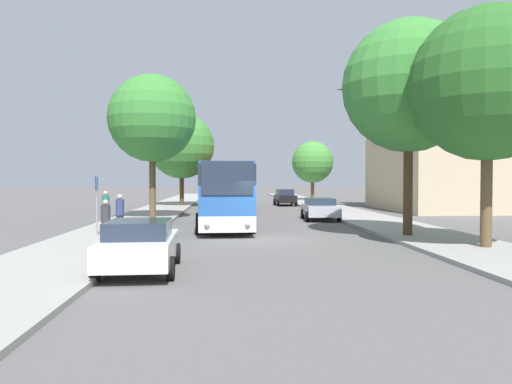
% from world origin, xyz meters
% --- Properties ---
extents(ground_plane, '(300.00, 300.00, 0.00)m').
position_xyz_m(ground_plane, '(0.00, 0.00, 0.00)').
color(ground_plane, '#565454').
rests_on(ground_plane, ground).
extents(sidewalk_left, '(4.00, 120.00, 0.15)m').
position_xyz_m(sidewalk_left, '(-7.00, 0.00, 0.07)').
color(sidewalk_left, gray).
rests_on(sidewalk_left, ground_plane).
extents(sidewalk_right, '(4.00, 120.00, 0.15)m').
position_xyz_m(sidewalk_right, '(7.00, 0.00, 0.07)').
color(sidewalk_right, gray).
rests_on(sidewalk_right, ground_plane).
extents(bus_front, '(3.03, 10.24, 3.36)m').
position_xyz_m(bus_front, '(-1.93, 5.04, 1.79)').
color(bus_front, silver).
rests_on(bus_front, ground_plane).
extents(bus_middle, '(2.94, 11.32, 3.43)m').
position_xyz_m(bus_middle, '(-1.68, 20.52, 1.83)').
color(bus_middle, gray).
rests_on(bus_middle, ground_plane).
extents(parked_car_left_curb, '(2.18, 4.22, 1.44)m').
position_xyz_m(parked_car_left_curb, '(-4.20, -7.30, 0.76)').
color(parked_car_left_curb, silver).
rests_on(parked_car_left_curb, ground_plane).
extents(parked_car_right_near, '(2.28, 4.28, 1.37)m').
position_xyz_m(parked_car_right_near, '(4.08, 9.59, 0.73)').
color(parked_car_right_near, '#B7B7BC').
rests_on(parked_car_right_near, ground_plane).
extents(parked_car_right_far, '(2.01, 4.08, 1.58)m').
position_xyz_m(parked_car_right_far, '(3.88, 26.48, 0.81)').
color(parked_car_right_far, black).
rests_on(parked_car_right_far, ground_plane).
extents(bus_stop_sign, '(0.08, 0.45, 2.58)m').
position_xyz_m(bus_stop_sign, '(-7.42, 0.78, 1.75)').
color(bus_stop_sign, gray).
rests_on(bus_stop_sign, sidewalk_left).
extents(pedestrian_waiting_near, '(0.36, 0.36, 1.64)m').
position_xyz_m(pedestrian_waiting_near, '(-6.39, -1.98, 0.97)').
color(pedestrian_waiting_near, '#23232D').
rests_on(pedestrian_waiting_near, sidewalk_left).
extents(pedestrian_waiting_far, '(0.36, 0.36, 1.76)m').
position_xyz_m(pedestrian_waiting_far, '(-6.44, 0.85, 1.04)').
color(pedestrian_waiting_far, '#23232D').
rests_on(pedestrian_waiting_far, sidewalk_left).
extents(pedestrian_walking_back, '(0.36, 0.36, 1.82)m').
position_xyz_m(pedestrian_walking_back, '(-7.95, 4.64, 1.07)').
color(pedestrian_walking_back, '#23232D').
rests_on(pedestrian_walking_back, sidewalk_left).
extents(tree_left_near, '(5.42, 5.42, 8.90)m').
position_xyz_m(tree_left_near, '(-6.37, 10.10, 6.32)').
color(tree_left_near, brown).
rests_on(tree_left_near, sidewalk_left).
extents(tree_left_far, '(5.99, 5.99, 8.44)m').
position_xyz_m(tree_left_far, '(-5.86, 24.86, 5.58)').
color(tree_left_far, '#47331E').
rests_on(tree_left_far, sidewalk_left).
extents(tree_right_near, '(5.70, 5.70, 9.27)m').
position_xyz_m(tree_right_near, '(6.06, -0.11, 6.56)').
color(tree_right_near, '#47331E').
rests_on(tree_right_near, sidewalk_right).
extents(tree_right_mid, '(4.76, 4.76, 6.72)m').
position_xyz_m(tree_right_mid, '(8.11, 35.41, 4.48)').
color(tree_right_mid, brown).
rests_on(tree_right_mid, sidewalk_right).
extents(tree_right_far, '(5.48, 5.48, 8.54)m').
position_xyz_m(tree_right_far, '(7.48, -3.98, 5.94)').
color(tree_right_far, brown).
rests_on(tree_right_far, sidewalk_right).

